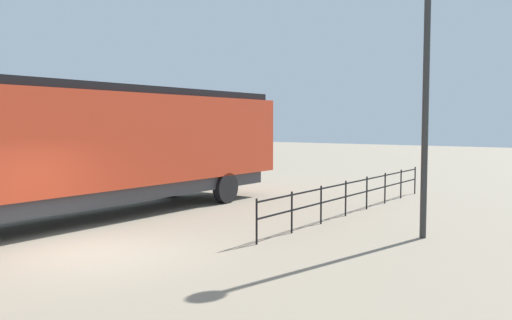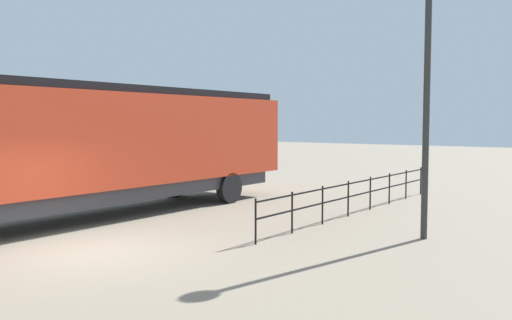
% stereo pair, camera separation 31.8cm
% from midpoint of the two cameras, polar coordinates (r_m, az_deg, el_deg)
% --- Properties ---
extents(ground_plane, '(120.00, 120.00, 0.00)m').
position_cam_midpoint_polar(ground_plane, '(12.57, -16.55, -9.46)').
color(ground_plane, gray).
extents(locomotive, '(3.02, 15.87, 4.00)m').
position_cam_midpoint_polar(locomotive, '(16.93, -15.87, 1.70)').
color(locomotive, red).
rests_on(locomotive, ground_plane).
extents(lamp_post, '(0.54, 0.54, 6.65)m').
position_cam_midpoint_polar(lamp_post, '(14.00, 18.43, 11.38)').
color(lamp_post, '#2D2D2D').
rests_on(lamp_post, ground_plane).
extents(platform_fence, '(0.05, 11.18, 1.10)m').
position_cam_midpoint_polar(platform_fence, '(17.50, 11.48, -3.24)').
color(platform_fence, black).
rests_on(platform_fence, ground_plane).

